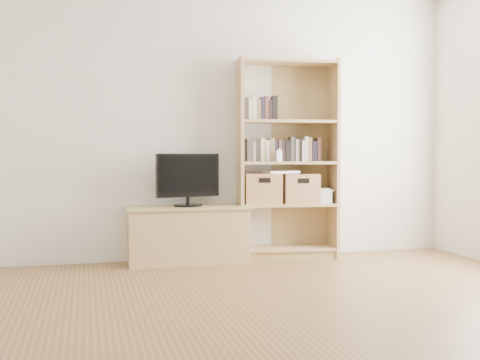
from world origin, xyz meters
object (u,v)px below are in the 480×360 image
object	(u,v)px
tv_stand	(188,236)
bookshelf	(287,159)
basket_right	(299,188)
television	(188,180)
baby_monitor	(279,156)
basket_left	(261,188)
laptop	(280,172)

from	to	relation	value
tv_stand	bookshelf	xyz separation A→B (m)	(0.97, 0.03, 0.70)
bookshelf	basket_right	distance (m)	0.30
tv_stand	basket_right	bearing A→B (deg)	2.01
television	baby_monitor	xyz separation A→B (m)	(0.85, -0.06, 0.22)
tv_stand	basket_right	distance (m)	1.16
basket_right	basket_left	bearing A→B (deg)	177.44
tv_stand	baby_monitor	size ratio (longest dim) A/B	10.84
tv_stand	basket_left	world-z (taller)	basket_left
television	bookshelf	bearing A→B (deg)	-12.85
basket_left	basket_right	world-z (taller)	basket_left
television	basket_right	xyz separation A→B (m)	(1.08, 0.02, -0.09)
television	laptop	distance (m)	0.90
basket_left	laptop	size ratio (longest dim) A/B	1.11
television	laptop	world-z (taller)	television
bookshelf	laptop	bearing A→B (deg)	-172.55
basket_right	laptop	distance (m)	0.25
basket_right	tv_stand	bearing A→B (deg)	-175.78
baby_monitor	television	bearing A→B (deg)	168.04
baby_monitor	laptop	xyz separation A→B (m)	(0.04, 0.09, -0.15)
basket_right	baby_monitor	bearing A→B (deg)	-158.22
baby_monitor	basket_left	distance (m)	0.35
tv_stand	television	distance (m)	0.51
baby_monitor	basket_left	world-z (taller)	baby_monitor
basket_left	baby_monitor	bearing A→B (deg)	-36.04
laptop	basket_right	bearing A→B (deg)	-15.24
tv_stand	laptop	bearing A→B (deg)	3.16
television	laptop	xyz separation A→B (m)	(0.89, 0.03, 0.07)
basket_right	television	bearing A→B (deg)	-175.78
bookshelf	laptop	xyz separation A→B (m)	(-0.07, -0.00, -0.12)
basket_left	laptop	world-z (taller)	laptop
basket_left	basket_right	distance (m)	0.37
bookshelf	television	world-z (taller)	bookshelf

